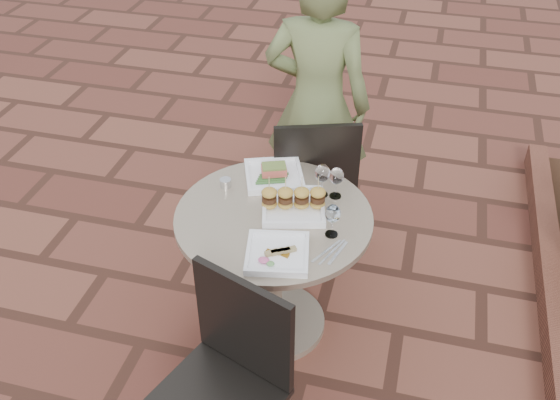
% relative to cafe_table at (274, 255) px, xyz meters
% --- Properties ---
extents(ground, '(60.00, 60.00, 0.00)m').
position_rel_cafe_table_xyz_m(ground, '(-0.20, 0.12, -0.48)').
color(ground, brown).
rests_on(ground, ground).
extents(cafe_table, '(0.90, 0.90, 0.73)m').
position_rel_cafe_table_xyz_m(cafe_table, '(0.00, 0.00, 0.00)').
color(cafe_table, gray).
rests_on(cafe_table, ground).
extents(chair_far, '(0.56, 0.56, 0.93)m').
position_rel_cafe_table_xyz_m(chair_far, '(0.06, 0.59, 0.07)').
color(chair_far, black).
rests_on(chair_far, ground).
extents(chair_near, '(0.57, 0.57, 0.93)m').
position_rel_cafe_table_xyz_m(chair_near, '(0.02, -0.73, 0.07)').
color(chair_near, black).
rests_on(chair_near, ground).
extents(diner, '(0.60, 0.40, 1.64)m').
position_rel_cafe_table_xyz_m(diner, '(0.01, 0.89, 0.34)').
color(diner, '#5E6A3A').
rests_on(diner, ground).
extents(plate_salmon, '(0.35, 0.35, 0.08)m').
position_rel_cafe_table_xyz_m(plate_salmon, '(-0.07, 0.28, 0.27)').
color(plate_salmon, white).
rests_on(plate_salmon, cafe_table).
extents(plate_sliders, '(0.34, 0.34, 0.18)m').
position_rel_cafe_table_xyz_m(plate_sliders, '(0.08, 0.06, 0.29)').
color(plate_sliders, white).
rests_on(plate_sliders, cafe_table).
extents(plate_tuna, '(0.30, 0.30, 0.03)m').
position_rel_cafe_table_xyz_m(plate_tuna, '(0.09, -0.26, 0.26)').
color(plate_tuna, white).
rests_on(plate_tuna, cafe_table).
extents(wine_glass_right, '(0.07, 0.07, 0.16)m').
position_rel_cafe_table_xyz_m(wine_glass_right, '(0.28, -0.07, 0.36)').
color(wine_glass_right, white).
rests_on(wine_glass_right, cafe_table).
extents(wine_glass_mid, '(0.07, 0.07, 0.17)m').
position_rel_cafe_table_xyz_m(wine_glass_mid, '(0.18, 0.20, 0.37)').
color(wine_glass_mid, white).
rests_on(wine_glass_mid, cafe_table).
extents(wine_glass_far, '(0.07, 0.07, 0.16)m').
position_rel_cafe_table_xyz_m(wine_glass_far, '(0.24, 0.21, 0.36)').
color(wine_glass_far, white).
rests_on(wine_glass_far, cafe_table).
extents(steel_ramekin, '(0.06, 0.06, 0.04)m').
position_rel_cafe_table_xyz_m(steel_ramekin, '(-0.28, 0.15, 0.27)').
color(steel_ramekin, silver).
rests_on(steel_ramekin, cafe_table).
extents(cutlery_set, '(0.15, 0.21, 0.00)m').
position_rel_cafe_table_xyz_m(cutlery_set, '(0.30, -0.18, 0.25)').
color(cutlery_set, silver).
rests_on(cutlery_set, cafe_table).
extents(planter_curb, '(0.12, 3.00, 0.15)m').
position_rel_cafe_table_xyz_m(planter_curb, '(1.40, 0.42, -0.41)').
color(planter_curb, brown).
rests_on(planter_curb, ground).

